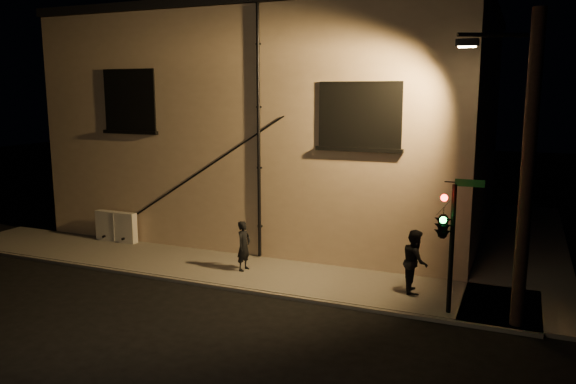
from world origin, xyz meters
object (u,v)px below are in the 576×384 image
at_px(utility_cabinet, 116,226).
at_px(pedestrian_a, 244,246).
at_px(pedestrian_b, 415,261).
at_px(traffic_signal, 444,224).
at_px(streetlamp_pole, 524,167).

relative_size(utility_cabinet, pedestrian_a, 1.10).
xyz_separation_m(utility_cabinet, pedestrian_b, (11.38, -1.14, 0.33)).
distance_m(pedestrian_a, traffic_signal, 6.51).
bearing_deg(utility_cabinet, traffic_signal, -11.16).
bearing_deg(utility_cabinet, pedestrian_a, -11.61).
height_order(pedestrian_b, traffic_signal, traffic_signal).
xyz_separation_m(utility_cabinet, traffic_signal, (12.26, -2.42, 1.76)).
distance_m(pedestrian_b, streetlamp_pole, 4.15).
relative_size(traffic_signal, streetlamp_pole, 0.46).
bearing_deg(traffic_signal, utility_cabinet, 168.84).
xyz_separation_m(traffic_signal, streetlamp_pole, (1.74, 0.02, 1.52)).
height_order(traffic_signal, streetlamp_pole, streetlamp_pole).
height_order(pedestrian_a, pedestrian_b, pedestrian_b).
bearing_deg(utility_cabinet, streetlamp_pole, -9.72).
distance_m(utility_cabinet, streetlamp_pole, 14.58).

